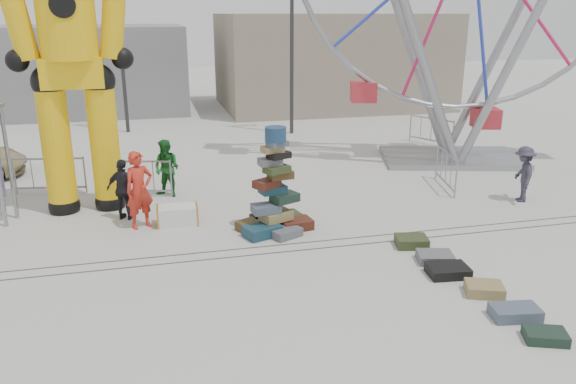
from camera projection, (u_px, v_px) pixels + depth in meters
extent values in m
plane|color=#9E9E99|center=(305.00, 262.00, 11.99)|extent=(90.00, 90.00, 0.00)
cube|color=#47443F|center=(298.00, 251.00, 12.54)|extent=(40.00, 0.04, 0.01)
cube|color=#47443F|center=(293.00, 244.00, 12.91)|extent=(40.00, 0.04, 0.01)
cube|color=gray|center=(330.00, 61.00, 31.30)|extent=(12.00, 8.00, 5.00)
cube|color=gray|center=(90.00, 68.00, 30.28)|extent=(10.00, 8.00, 4.40)
cylinder|color=#2D2D30|center=(292.00, 39.00, 23.46)|extent=(0.16, 0.16, 8.00)
cylinder|color=#2D2D30|center=(120.00, 39.00, 23.72)|extent=(0.16, 0.16, 8.00)
cube|color=#1B4051|center=(262.00, 231.00, 13.32)|extent=(0.98, 0.82, 0.27)
cube|color=#512215|center=(296.00, 224.00, 13.78)|extent=(0.85, 0.65, 0.25)
cube|color=#4B3818|center=(252.00, 225.00, 13.75)|extent=(0.88, 0.79, 0.23)
cube|color=#344020|center=(285.00, 218.00, 14.20)|extent=(0.85, 0.67, 0.25)
cube|color=slate|center=(286.00, 233.00, 13.30)|extent=(0.85, 0.74, 0.21)
cube|color=black|center=(265.00, 219.00, 14.15)|extent=(0.76, 0.59, 0.23)
cube|color=#94804B|center=(276.00, 216.00, 13.60)|extent=(0.86, 0.73, 0.23)
cube|color=#4B5A6C|center=(266.00, 208.00, 13.43)|extent=(0.71, 0.52, 0.21)
cube|color=#1B3024|center=(285.00, 198.00, 13.56)|extent=(0.77, 0.66, 0.21)
cube|color=#1B4051|center=(273.00, 189.00, 13.53)|extent=(0.71, 0.55, 0.19)
cube|color=#512215|center=(267.00, 184.00, 13.34)|extent=(0.73, 0.67, 0.19)
cube|color=#4B3818|center=(280.00, 175.00, 13.41)|extent=(0.62, 0.47, 0.19)
cube|color=#344020|center=(277.00, 169.00, 13.19)|extent=(0.69, 0.59, 0.17)
cube|color=slate|center=(270.00, 162.00, 13.20)|extent=(0.57, 0.42, 0.17)
cube|color=black|center=(279.00, 155.00, 13.18)|extent=(0.62, 0.54, 0.15)
cube|color=#94804B|center=(273.00, 149.00, 13.11)|extent=(0.56, 0.43, 0.15)
cube|color=#4B5A6C|center=(277.00, 144.00, 13.04)|extent=(0.57, 0.49, 0.12)
cylinder|color=navy|center=(276.00, 134.00, 12.98)|extent=(0.50, 0.50, 0.33)
sphere|color=black|center=(65.00, 206.00, 14.96)|extent=(0.81, 0.81, 0.81)
cylinder|color=#E7B60C|center=(57.00, 149.00, 14.49)|extent=(0.75, 0.75, 3.43)
sphere|color=black|center=(49.00, 82.00, 13.96)|extent=(0.86, 0.86, 0.86)
sphere|color=black|center=(111.00, 202.00, 15.28)|extent=(0.81, 0.81, 0.81)
cylinder|color=#E7B60C|center=(105.00, 146.00, 14.80)|extent=(0.75, 0.75, 3.43)
sphere|color=black|center=(98.00, 80.00, 14.28)|extent=(0.86, 0.86, 0.86)
cube|color=#E7B60C|center=(73.00, 73.00, 14.05)|extent=(1.53, 0.92, 0.75)
cylinder|color=#E7B60C|center=(65.00, 5.00, 13.56)|extent=(1.39, 1.39, 2.57)
cylinder|color=#E7B60C|center=(15.00, 10.00, 13.29)|extent=(0.90, 0.59, 2.41)
sphere|color=black|center=(17.00, 61.00, 13.63)|extent=(0.56, 0.56, 0.56)
cylinder|color=#E7B60C|center=(114.00, 10.00, 13.89)|extent=(0.90, 0.59, 2.41)
sphere|color=black|center=(122.00, 58.00, 14.28)|extent=(0.56, 0.56, 0.56)
cube|color=gray|center=(451.00, 158.00, 20.15)|extent=(5.40, 4.05, 0.19)
cylinder|color=gray|center=(420.00, 52.00, 18.21)|extent=(3.30, 1.16, 7.80)
cylinder|color=gray|center=(516.00, 52.00, 18.14)|extent=(3.30, 1.16, 7.80)
cylinder|color=gray|center=(411.00, 49.00, 19.86)|extent=(3.30, 1.16, 7.80)
cylinder|color=gray|center=(498.00, 49.00, 19.78)|extent=(3.30, 1.16, 7.80)
cube|color=#B0252F|center=(455.00, 121.00, 19.74)|extent=(1.06, 1.06, 0.67)
cylinder|color=gray|center=(3.00, 166.00, 13.80)|extent=(0.10, 0.10, 2.94)
cube|color=silver|center=(178.00, 215.00, 14.05)|extent=(1.02, 0.61, 0.47)
cube|color=#344020|center=(412.00, 241.00, 12.75)|extent=(0.81, 0.69, 0.23)
cube|color=slate|center=(435.00, 257.00, 11.97)|extent=(0.85, 0.73, 0.20)
cube|color=black|center=(448.00, 271.00, 11.34)|extent=(0.87, 0.67, 0.21)
cube|color=#94804B|center=(484.00, 289.00, 10.59)|extent=(0.83, 0.73, 0.21)
cube|color=#4B5A6C|center=(515.00, 312.00, 9.76)|extent=(0.90, 0.61, 0.21)
cube|color=#1B3024|center=(545.00, 336.00, 9.09)|extent=(0.78, 0.66, 0.18)
imported|color=red|center=(139.00, 190.00, 13.65)|extent=(0.83, 0.71, 1.92)
imported|color=#165A1F|center=(167.00, 168.00, 16.03)|extent=(1.02, 0.98, 1.65)
imported|color=black|center=(124.00, 190.00, 14.24)|extent=(1.00, 0.75, 1.58)
imported|color=#2C2A38|center=(523.00, 174.00, 15.62)|extent=(0.89, 1.15, 1.57)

